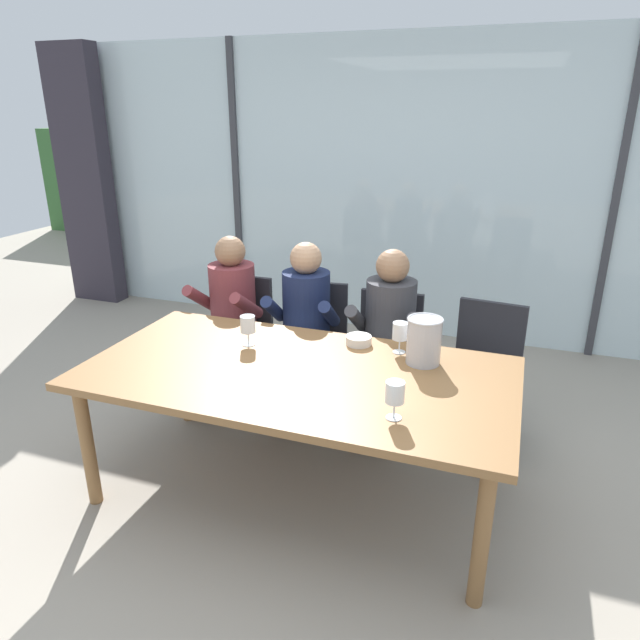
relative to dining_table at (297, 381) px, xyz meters
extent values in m
plane|color=#9E9384|center=(0.00, 1.00, -0.68)|extent=(14.00, 14.00, 0.00)
cube|color=silver|center=(0.00, 2.61, 0.62)|extent=(7.40, 0.03, 2.60)
cube|color=#38383D|center=(-1.67, 2.59, 0.62)|extent=(0.06, 0.06, 2.60)
cube|color=#38383D|center=(1.67, 2.59, 0.62)|extent=(0.06, 0.06, 2.60)
cube|color=#386633|center=(0.00, 6.39, 0.16)|extent=(13.40, 2.40, 1.67)
cube|color=#332D38|center=(-3.35, 2.43, 0.62)|extent=(0.56, 0.20, 2.60)
cube|color=olive|center=(0.00, 0.00, 0.05)|extent=(2.20, 1.13, 0.04)
cylinder|color=olive|center=(-1.00, -0.46, -0.33)|extent=(0.07, 0.07, 0.70)
cylinder|color=olive|center=(1.00, -0.46, -0.33)|extent=(0.07, 0.07, 0.70)
cylinder|color=olive|center=(-1.00, 0.46, -0.33)|extent=(0.07, 0.07, 0.70)
cylinder|color=olive|center=(1.00, 0.46, -0.33)|extent=(0.07, 0.07, 0.70)
cube|color=#232328|center=(-0.84, 0.87, -0.24)|extent=(0.45, 0.45, 0.03)
cube|color=#232328|center=(-0.84, 1.07, -0.02)|extent=(0.42, 0.04, 0.42)
cylinder|color=#232328|center=(-1.03, 0.68, -0.46)|extent=(0.04, 0.04, 0.43)
cylinder|color=#232328|center=(-0.65, 0.68, -0.46)|extent=(0.04, 0.04, 0.43)
cylinder|color=#232328|center=(-1.03, 1.06, -0.46)|extent=(0.04, 0.04, 0.43)
cylinder|color=#232328|center=(-0.65, 1.06, -0.46)|extent=(0.04, 0.04, 0.43)
cube|color=#232328|center=(-0.26, 0.90, -0.24)|extent=(0.50, 0.50, 0.03)
cube|color=#232328|center=(-0.28, 1.09, -0.02)|extent=(0.42, 0.09, 0.42)
cylinder|color=#232328|center=(-0.42, 0.68, -0.46)|extent=(0.04, 0.04, 0.43)
cylinder|color=#232328|center=(-0.04, 0.73, -0.46)|extent=(0.04, 0.04, 0.43)
cylinder|color=#232328|center=(-0.47, 1.06, -0.46)|extent=(0.04, 0.04, 0.43)
cylinder|color=#232328|center=(-0.09, 1.11, -0.46)|extent=(0.04, 0.04, 0.43)
cube|color=#232328|center=(0.25, 0.86, -0.24)|extent=(0.44, 0.44, 0.03)
cube|color=#232328|center=(0.25, 1.06, -0.02)|extent=(0.42, 0.04, 0.42)
cylinder|color=#232328|center=(0.06, 0.67, -0.46)|extent=(0.04, 0.04, 0.43)
cylinder|color=#232328|center=(0.44, 0.67, -0.46)|extent=(0.04, 0.04, 0.43)
cylinder|color=#232328|center=(0.06, 1.05, -0.46)|extent=(0.04, 0.04, 0.43)
cylinder|color=#232328|center=(0.44, 1.05, -0.46)|extent=(0.04, 0.04, 0.43)
cube|color=#232328|center=(0.87, 0.87, -0.24)|extent=(0.49, 0.49, 0.03)
cube|color=#232328|center=(0.90, 1.07, -0.02)|extent=(0.42, 0.08, 0.42)
cylinder|color=#232328|center=(0.66, 0.70, -0.46)|extent=(0.04, 0.04, 0.43)
cylinder|color=#232328|center=(1.04, 0.66, -0.46)|extent=(0.04, 0.04, 0.43)
cylinder|color=#232328|center=(0.71, 1.08, -0.46)|extent=(0.04, 0.04, 0.43)
cylinder|color=#232328|center=(1.08, 1.03, -0.46)|extent=(0.04, 0.04, 0.43)
cylinder|color=brown|center=(-0.85, 0.91, 0.05)|extent=(0.35, 0.35, 0.52)
sphere|color=#936B4C|center=(-0.85, 0.91, 0.41)|extent=(0.21, 0.21, 0.21)
cube|color=#47423D|center=(-0.96, 0.72, -0.21)|extent=(0.17, 0.41, 0.13)
cube|color=#47423D|center=(-0.78, 0.71, -0.21)|extent=(0.17, 0.41, 0.13)
cylinder|color=#47423D|center=(-0.98, 0.52, -0.45)|extent=(0.10, 0.10, 0.45)
cylinder|color=#47423D|center=(-0.80, 0.51, -0.45)|extent=(0.10, 0.10, 0.45)
cylinder|color=brown|center=(-1.05, 0.81, 0.08)|extent=(0.11, 0.33, 0.26)
cylinder|color=brown|center=(-0.68, 0.78, 0.08)|extent=(0.11, 0.33, 0.26)
cylinder|color=#192347|center=(-0.30, 0.91, 0.05)|extent=(0.35, 0.35, 0.52)
sphere|color=tan|center=(-0.30, 0.91, 0.41)|extent=(0.21, 0.21, 0.21)
cube|color=#47423D|center=(-0.37, 0.71, -0.21)|extent=(0.16, 0.41, 0.13)
cube|color=#47423D|center=(-0.19, 0.72, -0.21)|extent=(0.16, 0.41, 0.13)
cylinder|color=#47423D|center=(-0.36, 0.51, -0.45)|extent=(0.10, 0.10, 0.45)
cylinder|color=#47423D|center=(-0.18, 0.52, -0.45)|extent=(0.10, 0.10, 0.45)
cylinder|color=#192347|center=(-0.48, 0.78, 0.08)|extent=(0.11, 0.33, 0.26)
cylinder|color=#192347|center=(-0.10, 0.81, 0.08)|extent=(0.11, 0.33, 0.26)
cylinder|color=#38383D|center=(0.28, 0.91, 0.05)|extent=(0.32, 0.32, 0.52)
sphere|color=#936B4C|center=(0.28, 0.91, 0.41)|extent=(0.21, 0.21, 0.21)
cube|color=#47423D|center=(0.19, 0.71, -0.21)|extent=(0.13, 0.40, 0.13)
cube|color=#47423D|center=(0.37, 0.71, -0.21)|extent=(0.13, 0.40, 0.13)
cylinder|color=#47423D|center=(0.19, 0.51, -0.45)|extent=(0.10, 0.10, 0.45)
cylinder|color=#47423D|center=(0.37, 0.51, -0.45)|extent=(0.10, 0.10, 0.45)
cylinder|color=#38383D|center=(0.09, 0.79, 0.08)|extent=(0.08, 0.32, 0.26)
cylinder|color=#38383D|center=(0.47, 0.79, 0.08)|extent=(0.08, 0.32, 0.26)
cylinder|color=#B7B7BC|center=(0.59, 0.30, 0.19)|extent=(0.18, 0.18, 0.25)
torus|color=silver|center=(0.59, 0.30, 0.31)|extent=(0.19, 0.19, 0.01)
cylinder|color=silver|center=(0.20, 0.43, 0.09)|extent=(0.15, 0.15, 0.05)
cylinder|color=silver|center=(-0.38, 0.21, 0.07)|extent=(0.07, 0.07, 0.00)
cylinder|color=silver|center=(-0.38, 0.21, 0.11)|extent=(0.01, 0.01, 0.07)
cylinder|color=silver|center=(-0.38, 0.21, 0.19)|extent=(0.08, 0.08, 0.09)
cylinder|color=#560C1E|center=(-0.38, 0.21, 0.17)|extent=(0.07, 0.07, 0.04)
cylinder|color=silver|center=(0.58, -0.31, 0.07)|extent=(0.07, 0.07, 0.00)
cylinder|color=silver|center=(0.58, -0.31, 0.11)|extent=(0.01, 0.01, 0.07)
cylinder|color=silver|center=(0.58, -0.31, 0.19)|extent=(0.08, 0.08, 0.09)
cylinder|color=#560C1E|center=(0.58, -0.31, 0.17)|extent=(0.07, 0.07, 0.04)
cylinder|color=silver|center=(0.45, 0.40, 0.07)|extent=(0.07, 0.07, 0.00)
cylinder|color=silver|center=(0.45, 0.40, 0.11)|extent=(0.01, 0.01, 0.07)
cylinder|color=silver|center=(0.45, 0.40, 0.19)|extent=(0.08, 0.08, 0.09)
camera|label=1|loc=(1.01, -2.45, 1.34)|focal=31.97mm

